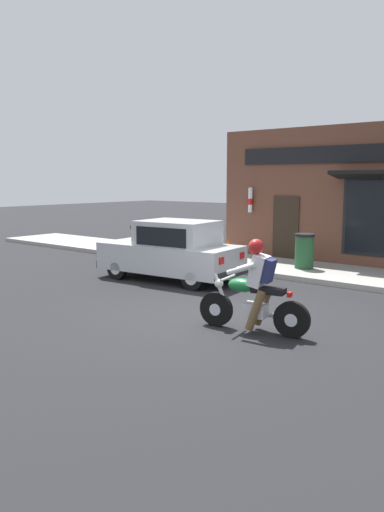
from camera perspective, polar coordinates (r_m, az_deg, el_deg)
ground_plane at (r=9.85m, az=2.51°, el=-6.64°), size 80.00×80.00×0.00m
sidewalk_curb at (r=15.67m, az=4.92°, el=-0.66°), size 2.60×22.00×0.14m
storefront_building at (r=15.13m, az=20.89°, el=6.23°), size 1.25×10.28×4.20m
motorcycle_with_rider at (r=8.62m, az=7.12°, el=-4.27°), size 0.68×2.01×1.62m
car_hatchback at (r=13.02m, az=-2.30°, el=0.56°), size 1.96×3.91×1.57m
trash_bin at (r=14.35m, az=12.72°, el=0.58°), size 0.56×0.56×0.98m
traffic_cone at (r=16.15m, az=4.14°, el=0.92°), size 0.36×0.36×0.60m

